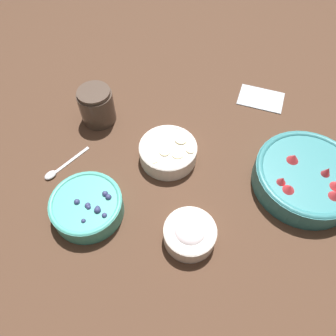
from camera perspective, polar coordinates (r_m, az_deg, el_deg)
name	(u,v)px	position (r m, az deg, el deg)	size (l,w,h in m)	color
ground_plane	(190,162)	(0.85, 3.82, 0.99)	(4.00, 4.00, 0.00)	#4C3323
bowl_strawberries	(307,176)	(0.85, 23.07, -1.34)	(0.25, 0.25, 0.08)	teal
bowl_blueberries	(87,206)	(0.77, -13.94, -6.40)	(0.16, 0.16, 0.06)	#47AD9E
bowl_bananas	(168,151)	(0.83, 0.02, 2.94)	(0.15, 0.15, 0.05)	white
bowl_cream	(190,233)	(0.72, 3.82, -11.26)	(0.11, 0.11, 0.06)	silver
jar_chocolate	(97,107)	(0.93, -12.27, 10.39)	(0.10, 0.10, 0.10)	#4C3D33
napkin	(261,98)	(1.04, 15.89, 11.61)	(0.15, 0.13, 0.01)	#B2BCC6
spoon	(59,169)	(0.88, -18.47, -0.16)	(0.11, 0.11, 0.01)	silver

